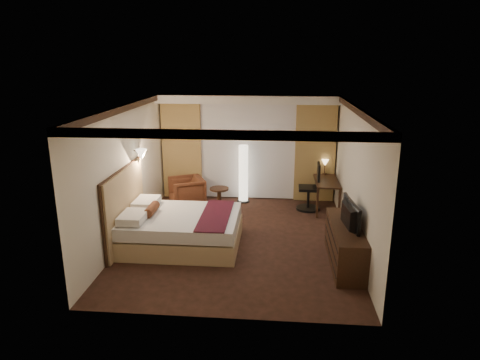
# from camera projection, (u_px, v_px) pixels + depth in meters

# --- Properties ---
(floor) EXTENTS (4.50, 5.50, 0.01)m
(floor) POSITION_uv_depth(u_px,v_px,m) (238.00, 239.00, 8.74)
(floor) COLOR black
(floor) RESTS_ON ground
(ceiling) EXTENTS (4.50, 5.50, 0.01)m
(ceiling) POSITION_uv_depth(u_px,v_px,m) (238.00, 106.00, 7.99)
(ceiling) COLOR white
(ceiling) RESTS_ON back_wall
(back_wall) EXTENTS (4.50, 0.02, 2.70)m
(back_wall) POSITION_uv_depth(u_px,v_px,m) (248.00, 147.00, 11.00)
(back_wall) COLOR #EDE7CD
(back_wall) RESTS_ON floor
(left_wall) EXTENTS (0.02, 5.50, 2.70)m
(left_wall) POSITION_uv_depth(u_px,v_px,m) (126.00, 173.00, 8.55)
(left_wall) COLOR #EDE7CD
(left_wall) RESTS_ON floor
(right_wall) EXTENTS (0.02, 5.50, 2.70)m
(right_wall) POSITION_uv_depth(u_px,v_px,m) (355.00, 179.00, 8.17)
(right_wall) COLOR #EDE7CD
(right_wall) RESTS_ON floor
(crown_molding) EXTENTS (4.50, 5.50, 0.12)m
(crown_molding) POSITION_uv_depth(u_px,v_px,m) (238.00, 110.00, 8.01)
(crown_molding) COLOR black
(crown_molding) RESTS_ON ceiling
(soffit) EXTENTS (4.50, 0.50, 0.20)m
(soffit) POSITION_uv_depth(u_px,v_px,m) (248.00, 99.00, 10.41)
(soffit) COLOR white
(soffit) RESTS_ON ceiling
(curtain_sheer) EXTENTS (2.48, 0.04, 2.45)m
(curtain_sheer) POSITION_uv_depth(u_px,v_px,m) (248.00, 152.00, 10.95)
(curtain_sheer) COLOR silver
(curtain_sheer) RESTS_ON back_wall
(curtain_left_drape) EXTENTS (1.00, 0.14, 2.45)m
(curtain_left_drape) POSITION_uv_depth(u_px,v_px,m) (182.00, 151.00, 11.03)
(curtain_left_drape) COLOR tan
(curtain_left_drape) RESTS_ON back_wall
(curtain_right_drape) EXTENTS (1.00, 0.14, 2.45)m
(curtain_right_drape) POSITION_uv_depth(u_px,v_px,m) (315.00, 154.00, 10.75)
(curtain_right_drape) COLOR tan
(curtain_right_drape) RESTS_ON back_wall
(wall_sconce) EXTENTS (0.24, 0.24, 0.24)m
(wall_sconce) POSITION_uv_depth(u_px,v_px,m) (141.00, 154.00, 8.96)
(wall_sconce) COLOR white
(wall_sconce) RESTS_ON left_wall
(bed) EXTENTS (2.23, 1.74, 0.65)m
(bed) POSITION_uv_depth(u_px,v_px,m) (182.00, 229.00, 8.41)
(bed) COLOR white
(bed) RESTS_ON floor
(headboard) EXTENTS (0.12, 2.04, 1.50)m
(headboard) POSITION_uv_depth(u_px,v_px,m) (125.00, 207.00, 8.38)
(headboard) COLOR tan
(headboard) RESTS_ON floor
(armchair) EXTENTS (1.00, 1.02, 0.81)m
(armchair) POSITION_uv_depth(u_px,v_px,m) (187.00, 191.00, 10.58)
(armchair) COLOR #4F2C17
(armchair) RESTS_ON floor
(side_table) EXTENTS (0.47, 0.47, 0.51)m
(side_table) POSITION_uv_depth(u_px,v_px,m) (219.00, 198.00, 10.50)
(side_table) COLOR black
(side_table) RESTS_ON floor
(floor_lamp) EXTENTS (0.31, 0.31, 1.49)m
(floor_lamp) POSITION_uv_depth(u_px,v_px,m) (243.00, 174.00, 10.82)
(floor_lamp) COLOR white
(floor_lamp) RESTS_ON floor
(desk) EXTENTS (0.55, 1.30, 0.75)m
(desk) POSITION_uv_depth(u_px,v_px,m) (326.00, 195.00, 10.37)
(desk) COLOR black
(desk) RESTS_ON floor
(desk_lamp) EXTENTS (0.18, 0.18, 0.34)m
(desk_lamp) POSITION_uv_depth(u_px,v_px,m) (325.00, 168.00, 10.70)
(desk_lamp) COLOR #FFD899
(desk_lamp) RESTS_ON desk
(office_chair) EXTENTS (0.58, 0.58, 1.17)m
(office_chair) POSITION_uv_depth(u_px,v_px,m) (309.00, 186.00, 10.30)
(office_chair) COLOR black
(office_chair) RESTS_ON floor
(dresser) EXTENTS (0.50, 1.86, 0.72)m
(dresser) POSITION_uv_depth(u_px,v_px,m) (345.00, 244.00, 7.65)
(dresser) COLOR black
(dresser) RESTS_ON floor
(television) EXTENTS (0.68, 1.06, 0.13)m
(television) POSITION_uv_depth(u_px,v_px,m) (346.00, 210.00, 7.47)
(television) COLOR black
(television) RESTS_ON dresser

